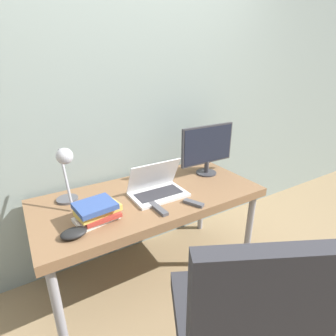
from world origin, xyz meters
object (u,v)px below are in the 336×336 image
Objects in this scene: desk_lamp at (65,170)px; book_stack at (97,211)px; laptop at (157,188)px; office_chair at (243,320)px; game_controller at (74,233)px; monitor at (207,147)px.

desk_lamp is 1.47× the size of book_stack.
laptop is 0.92× the size of desk_lamp.
office_chair reaches higher than laptop.
laptop is at bearing 82.15° from office_chair.
desk_lamp is 0.39m from game_controller.
monitor is at bearing 12.94° from laptop.
office_chair is 7.77× the size of game_controller.
monitor is 1.19× the size of desk_lamp.
book_stack is at bearing -167.40° from monitor.
monitor is 1.76× the size of book_stack.
book_stack is at bearing -64.97° from desk_lamp.
game_controller is (-0.16, -0.09, -0.04)m from book_stack.
desk_lamp is at bearing 167.42° from laptop.
monitor is (0.53, 0.12, 0.17)m from laptop.
game_controller is at bearing -150.07° from book_stack.
office_chair is at bearing -68.35° from desk_lamp.
desk_lamp is at bearing 179.96° from monitor.
monitor reaches higher than office_chair.
desk_lamp reaches higher than monitor.
office_chair is at bearing -121.90° from monitor.
office_chair is 0.89m from game_controller.
book_stack is at bearing -167.81° from laptop.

